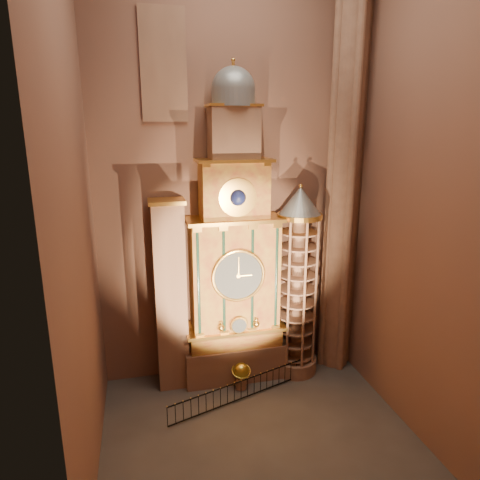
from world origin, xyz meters
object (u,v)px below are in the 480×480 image
object	(u,v)px
astronomical_clock	(234,263)
portrait_tower	(171,295)
iron_railing	(241,390)
celestial_globe	(241,373)
stair_turret	(297,284)

from	to	relation	value
astronomical_clock	portrait_tower	world-z (taller)	astronomical_clock
iron_railing	celestial_globe	bearing A→B (deg)	76.21
astronomical_clock	portrait_tower	xyz separation A→B (m)	(-3.40, 0.02, -1.53)
portrait_tower	iron_railing	xyz separation A→B (m)	(3.21, -2.39, -4.56)
stair_turret	celestial_globe	distance (m)	5.67
portrait_tower	iron_railing	world-z (taller)	portrait_tower
stair_turret	celestial_globe	bearing A→B (deg)	-162.28
celestial_globe	iron_railing	size ratio (longest dim) A/B	0.19
celestial_globe	iron_railing	xyz separation A→B (m)	(-0.25, -1.01, -0.31)
portrait_tower	stair_turret	xyz separation A→B (m)	(6.90, -0.28, 0.12)
astronomical_clock	iron_railing	xyz separation A→B (m)	(-0.19, -2.38, -6.09)
iron_railing	portrait_tower	bearing A→B (deg)	143.26
astronomical_clock	iron_railing	size ratio (longest dim) A/B	2.17
astronomical_clock	celestial_globe	xyz separation A→B (m)	(0.06, -1.36, -5.78)
stair_turret	iron_railing	xyz separation A→B (m)	(-3.69, -2.11, -4.68)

